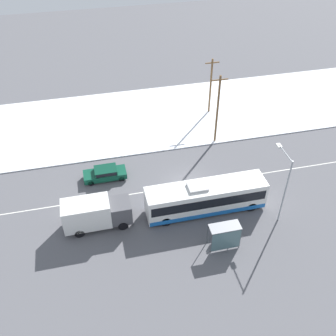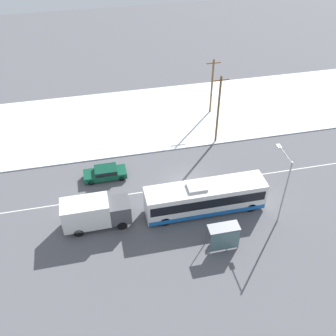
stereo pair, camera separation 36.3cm
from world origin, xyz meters
name	(u,v)px [view 2 (the right image)]	position (x,y,z in m)	size (l,w,h in m)	color
ground_plane	(187,186)	(0.00, 0.00, 0.00)	(120.00, 120.00, 0.00)	#56565B
snow_lot	(160,116)	(0.00, 13.91, 0.06)	(80.00, 15.08, 0.12)	white
lane_marking_center	(187,186)	(0.00, 0.00, 0.00)	(60.00, 0.12, 0.00)	silver
city_bus	(205,198)	(0.76, -3.77, 1.60)	(11.52, 2.57, 3.28)	white
box_truck	(95,212)	(-9.67, -3.48, 1.67)	(6.19, 2.30, 3.05)	silver
sedan_car	(105,172)	(-8.16, 3.08, 0.73)	(4.49, 1.80, 1.32)	#0F4733
pedestrian_at_stop	(217,231)	(0.79, -7.46, 1.00)	(0.59, 0.26, 1.64)	#23232D
bus_shelter	(224,235)	(1.02, -8.62, 1.67)	(2.72, 1.20, 2.40)	gray
streetlamp	(284,180)	(7.14, -6.07, 4.57)	(0.36, 2.91, 7.14)	#9EA3A8
utility_pole_roadside	(218,109)	(5.32, 6.89, 4.49)	(1.80, 0.24, 8.60)	brown
utility_pole_snowlot	(212,86)	(6.66, 13.47, 3.92)	(1.80, 0.24, 7.48)	brown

